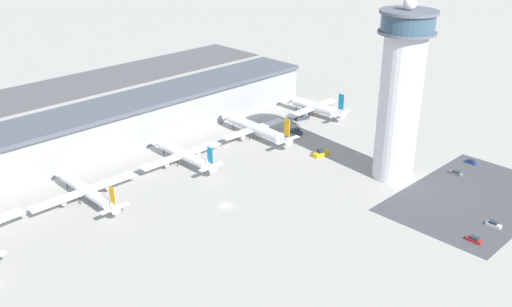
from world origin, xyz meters
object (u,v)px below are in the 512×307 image
at_px(airplane_gate_foxtrot, 314,107).
at_px(car_blue_compact, 494,224).
at_px(airplane_gate_charlie, 86,190).
at_px(airplane_gate_delta, 183,155).
at_px(service_truck_water, 302,117).
at_px(car_red_hatchback, 474,240).
at_px(airplane_gate_echo, 255,128).
at_px(service_truck_baggage, 99,200).
at_px(control_tower, 401,93).
at_px(service_truck_catering, 321,153).
at_px(car_maroon_suv, 456,173).
at_px(car_navy_sedan, 471,162).
at_px(service_truck_fuel, 296,132).

distance_m(airplane_gate_foxtrot, car_blue_compact, 109.88).
relative_size(airplane_gate_charlie, airplane_gate_delta, 1.06).
bearing_deg(service_truck_water, airplane_gate_foxtrot, -1.04).
height_order(airplane_gate_charlie, car_red_hatchback, airplane_gate_charlie).
distance_m(airplane_gate_echo, car_red_hatchback, 103.22).
height_order(airplane_gate_charlie, service_truck_water, airplane_gate_charlie).
height_order(service_truck_baggage, car_blue_compact, service_truck_baggage).
height_order(control_tower, car_blue_compact, control_tower).
height_order(airplane_gate_echo, service_truck_water, airplane_gate_echo).
bearing_deg(service_truck_catering, airplane_gate_foxtrot, 43.87).
height_order(service_truck_baggage, car_maroon_suv, service_truck_baggage).
distance_m(airplane_gate_delta, car_red_hatchback, 106.71).
distance_m(airplane_gate_charlie, car_maroon_suv, 131.40).
distance_m(airplane_gate_charlie, car_navy_sedan, 141.96).
distance_m(airplane_gate_delta, car_navy_sedan, 110.11).
relative_size(service_truck_catering, car_red_hatchback, 1.71).
bearing_deg(car_red_hatchback, car_maroon_suv, 34.10).
height_order(service_truck_water, car_maroon_suv, service_truck_water).
xyz_separation_m(airplane_gate_echo, airplane_gate_foxtrot, (39.14, 0.75, -0.29)).
distance_m(control_tower, car_red_hatchback, 55.68).
height_order(service_truck_catering, service_truck_baggage, service_truck_catering).
distance_m(control_tower, service_truck_fuel, 61.06).
bearing_deg(service_truck_catering, control_tower, -81.42).
xyz_separation_m(airplane_gate_echo, service_truck_baggage, (-76.56, -4.31, -3.62)).
bearing_deg(car_navy_sedan, airplane_gate_foxtrot, 91.47).
bearing_deg(car_blue_compact, service_truck_fuel, 81.65).
bearing_deg(service_truck_water, service_truck_catering, -128.04).
relative_size(airplane_gate_echo, car_blue_compact, 8.75).
distance_m(service_truck_baggage, car_red_hatchback, 118.63).
bearing_deg(car_maroon_suv, service_truck_catering, 116.50).
bearing_deg(airplane_gate_charlie, service_truck_catering, -20.03).
height_order(airplane_gate_delta, airplane_gate_echo, airplane_gate_echo).
bearing_deg(car_navy_sedan, car_blue_compact, -145.54).
height_order(airplane_gate_delta, service_truck_fuel, airplane_gate_delta).
bearing_deg(car_navy_sedan, control_tower, 154.28).
bearing_deg(service_truck_baggage, control_tower, -33.30).
relative_size(airplane_gate_foxtrot, car_blue_compact, 7.25).
bearing_deg(car_maroon_suv, airplane_gate_echo, 110.00).
relative_size(airplane_gate_foxtrot, service_truck_catering, 4.41).
bearing_deg(airplane_gate_foxtrot, car_red_hatchback, -115.51).
height_order(service_truck_water, car_navy_sedan, service_truck_water).
distance_m(airplane_gate_echo, service_truck_catering, 32.28).
distance_m(service_truck_fuel, car_blue_compact, 94.93).
xyz_separation_m(airplane_gate_delta, service_truck_water, (68.99, 0.60, -2.95)).
bearing_deg(service_truck_fuel, car_maroon_suv, -80.14).
bearing_deg(airplane_gate_foxtrot, airplane_gate_delta, -179.66).
bearing_deg(service_truck_baggage, airplane_gate_echo, 3.22).
bearing_deg(airplane_gate_echo, car_red_hatchback, -95.67).
bearing_deg(service_truck_water, airplane_gate_charlie, -179.12).
relative_size(car_red_hatchback, car_maroon_suv, 0.93).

